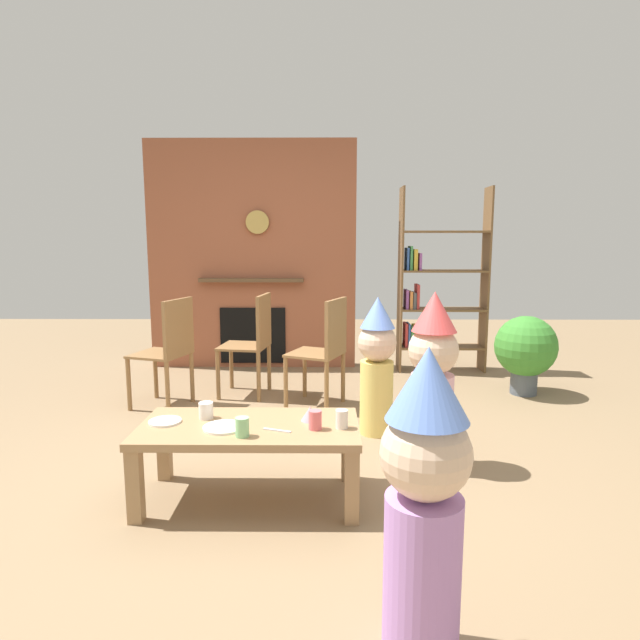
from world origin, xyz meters
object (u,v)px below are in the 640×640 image
Objects in this scene: paper_cup_center at (206,410)px; paper_cup_far_left at (342,419)px; paper_cup_near_left at (242,427)px; birthday_cake_slice at (310,414)px; bookshelf at (434,289)px; paper_plate_rear at (165,421)px; coffee_table at (249,436)px; child_with_cone_hat at (424,499)px; paper_cup_near_right at (315,420)px; child_by_the_chairs at (377,362)px; dining_chair_right at (325,346)px; child_in_pink at (432,375)px; dining_chair_left at (169,346)px; dining_chair_middle at (254,339)px; potted_plant_tall at (526,349)px; paper_plate_front at (223,427)px.

paper_cup_far_left is at bearing -11.26° from paper_cup_center.
paper_cup_near_left is 0.35m from paper_cup_center.
paper_cup_center is 0.88× the size of birthday_cake_slice.
paper_cup_center is at bearing -123.10° from bookshelf.
paper_plate_rear is at bearing -161.11° from paper_cup_center.
child_with_cone_hat is (0.71, -1.06, 0.20)m from coffee_table.
child_by_the_chairs is at bearing 68.29° from paper_cup_near_right.
paper_cup_far_left is 0.11× the size of dining_chair_right.
paper_cup_near_left is 1.21m from child_in_pink.
paper_cup_far_left is 0.93m from paper_plate_rear.
birthday_cake_slice is at bearing 145.38° from paper_cup_far_left.
dining_chair_left and dining_chair_right have the same top height.
child_with_cone_hat reaches higher than paper_plate_rear.
bookshelf is at bearing -124.33° from child_in_pink.
dining_chair_right reaches higher than paper_cup_near_left.
dining_chair_middle reaches higher than paper_cup_near_left.
potted_plant_tall is (1.42, 0.97, -0.10)m from child_by_the_chairs.
birthday_cake_slice is 1.02m from child_by_the_chairs.
birthday_cake_slice is at bearing -134.58° from potted_plant_tall.
paper_plate_rear is at bearing 165.43° from paper_plate_front.
paper_cup_center is (-1.78, -2.73, -0.41)m from bookshelf.
coffee_table is 2.92m from potted_plant_tall.
paper_plate_rear is at bearing 84.43° from dining_chair_right.
dining_chair_right is at bearing 61.30° from paper_plate_rear.
child_with_cone_hat is (0.83, -1.00, 0.13)m from paper_plate_front.
dining_chair_left is at bearing -52.93° from child_in_pink.
coffee_table is at bearing -20.70° from paper_cup_center.
dining_chair_right is (0.08, 1.51, 0.06)m from birthday_cake_slice.
paper_plate_front is at bearing 101.37° from dining_chair_middle.
birthday_cake_slice is 0.82m from child_in_pink.
dining_chair_left reaches higher than coffee_table.
paper_cup_far_left is 0.57× the size of paper_plate_rear.
dining_chair_middle is at bearing 96.04° from paper_cup_near_left.
paper_cup_near_left is 0.46× the size of paper_plate_front.
paper_cup_near_right is 0.47m from paper_plate_front.
dining_chair_right reaches higher than potted_plant_tall.
paper_cup_near_left is (-1.55, -3.00, -0.40)m from bookshelf.
dining_chair_middle is at bearing 110.02° from paper_cup_far_left.
dining_chair_middle is at bearing -71.69° from child_in_pink.
dining_chair_left reaches higher than paper_plate_rear.
child_by_the_chairs reaches higher than potted_plant_tall.
child_by_the_chairs is at bearing -35.20° from child_with_cone_hat.
paper_cup_center is at bearing 89.56° from dining_chair_right.
bookshelf reaches higher than potted_plant_tall.
birthday_cake_slice is (0.33, 0.23, -0.01)m from paper_cup_near_left.
dining_chair_middle is (-0.94, 2.95, -0.04)m from child_with_cone_hat.
paper_cup_center reaches higher than birthday_cake_slice.
bookshelf reaches higher than paper_plate_front.
child_with_cone_hat is 3.05m from dining_chair_left.
dining_chair_right reaches higher than coffee_table.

